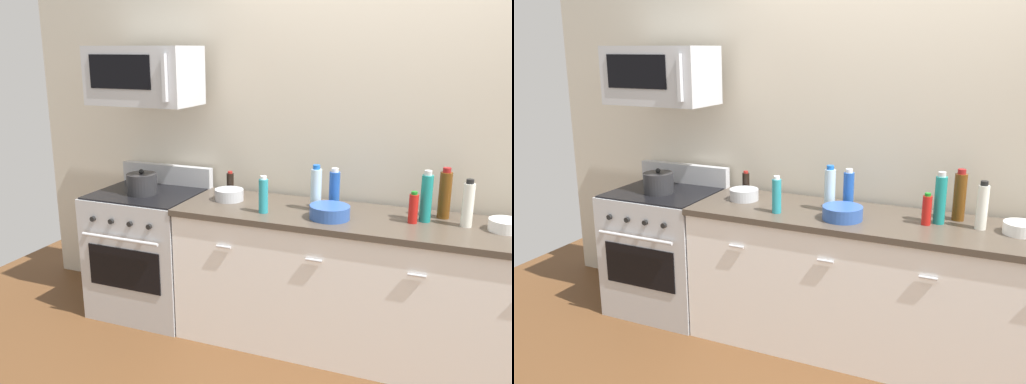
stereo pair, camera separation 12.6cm
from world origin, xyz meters
The scene contains 17 objects.
ground_plane centered at (0.00, 0.00, 0.00)m, with size 6.78×6.78×0.00m, color brown.
back_wall centered at (0.00, 0.41, 1.35)m, with size 5.65×0.10×2.70m, color beige.
counter_unit centered at (0.00, 0.00, 0.46)m, with size 2.56×0.66×0.92m.
range_oven centered at (-1.65, 0.00, 0.47)m, with size 0.76×0.69×1.07m.
microwave centered at (-1.65, 0.05, 1.75)m, with size 0.74×0.44×0.40m.
bottle_dish_soap centered at (-0.69, -0.14, 1.03)m, with size 0.06×0.06×0.24m.
bottle_soda_blue centered at (-0.29, 0.10, 1.05)m, with size 0.07×0.07×0.27m.
bottle_sparkling_teal centered at (0.28, 0.06, 1.07)m, with size 0.07×0.07×0.32m.
bottle_wine_amber centered at (0.38, 0.17, 1.07)m, with size 0.07×0.07×0.32m.
bottle_hot_sauce_red centered at (0.22, 0.00, 1.01)m, with size 0.06×0.06×0.19m.
bottle_soy_sauce_dark centered at (-1.07, 0.18, 1.00)m, with size 0.05×0.05×0.17m.
bottle_water_clear centered at (-0.40, 0.04, 1.06)m, with size 0.07×0.07×0.30m.
bottle_vinegar_white centered at (0.52, 0.05, 1.06)m, with size 0.07×0.07×0.29m.
bowl_blue_mixing centered at (-0.27, -0.10, 0.96)m, with size 0.25×0.25×0.08m.
bowl_steel_prep centered at (-1.01, 0.04, 0.96)m, with size 0.20×0.20×0.08m.
bowl_white_ceramic centered at (0.73, 0.05, 0.96)m, with size 0.19×0.19×0.07m.
stockpot centered at (-1.65, -0.05, 1.00)m, with size 0.22×0.22×0.18m.
Camera 2 is at (0.64, -3.18, 1.93)m, focal length 38.20 mm.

